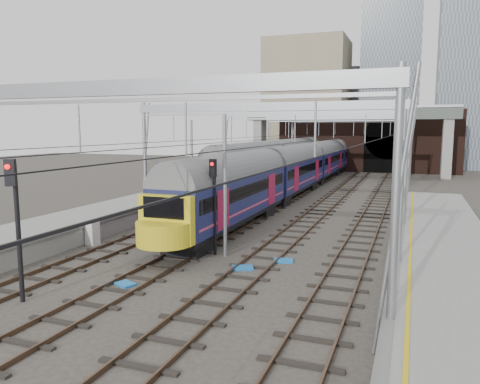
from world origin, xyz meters
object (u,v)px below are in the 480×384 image
at_px(signal_near_centre, 214,195).
at_px(relay_cabinet, 92,233).
at_px(train_main, 311,164).
at_px(signal_near_left, 16,214).
at_px(train_second, 292,158).

bearing_deg(signal_near_centre, relay_cabinet, -162.78).
xyz_separation_m(train_main, signal_near_left, (-2.62, -38.30, 0.79)).
height_order(signal_near_centre, relay_cabinet, signal_near_centre).
height_order(train_main, signal_near_centre, signal_near_centre).
bearing_deg(train_main, train_second, 117.78).
bearing_deg(train_second, relay_cabinet, -92.52).
relative_size(train_second, signal_near_left, 9.83).
height_order(signal_near_left, signal_near_centre, signal_near_left).
bearing_deg(signal_near_centre, train_second, 111.98).
relative_size(train_main, signal_near_left, 12.34).
relative_size(signal_near_centre, relay_cabinet, 3.77).
height_order(train_second, signal_near_centre, train_second).
bearing_deg(signal_near_left, relay_cabinet, 90.04).
xyz_separation_m(train_main, train_second, (-4.00, 7.59, 0.11)).
height_order(train_main, relay_cabinet, train_main).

